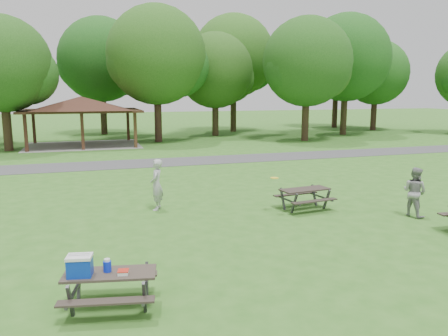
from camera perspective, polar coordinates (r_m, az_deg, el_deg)
ground at (r=12.52m, az=1.25°, el=-9.14°), size 160.00×160.00×0.00m
asphalt_path at (r=25.81m, az=-8.93°, el=0.70°), size 120.00×3.20×0.02m
pavilion at (r=35.20m, az=-18.15°, el=7.75°), size 8.60×7.01×3.76m
tree_row_d at (r=34.13m, az=-26.86°, el=11.69°), size 6.93×6.60×9.27m
tree_row_e at (r=36.80m, az=-8.65°, el=14.00°), size 8.40×8.00×11.02m
tree_row_f at (r=41.51m, az=-1.05°, el=12.32°), size 7.35×7.00×9.55m
tree_row_g at (r=37.83m, az=10.90°, el=13.13°), size 7.77×7.40×10.25m
tree_row_h at (r=43.94m, az=15.77°, el=13.38°), size 8.61×8.20×11.37m
tree_row_i at (r=50.18m, az=19.29°, el=11.44°), size 7.14×6.80×9.52m
tree_deep_b at (r=44.35m, az=-15.62°, el=13.17°), size 8.40×8.00×11.13m
tree_deep_c at (r=45.86m, az=1.37°, el=14.10°), size 8.82×8.40×11.90m
tree_deep_d at (r=52.82m, az=14.60°, el=12.78°), size 8.40×8.00×11.27m
picnic_table_near at (r=8.75m, az=-15.83°, el=-13.35°), size 1.95×1.69×1.19m
picnic_table_middle at (r=15.62m, az=10.50°, el=-3.31°), size 1.90×1.60×0.76m
frisbee_in_flight at (r=14.87m, az=6.61°, el=-1.29°), size 0.32×0.32×0.02m
frisbee_thrower at (r=15.39m, az=-8.79°, el=-2.18°), size 0.62×0.76×1.79m
frisbee_catcher at (r=15.74m, az=23.63°, el=-2.88°), size 0.84×0.95×1.66m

